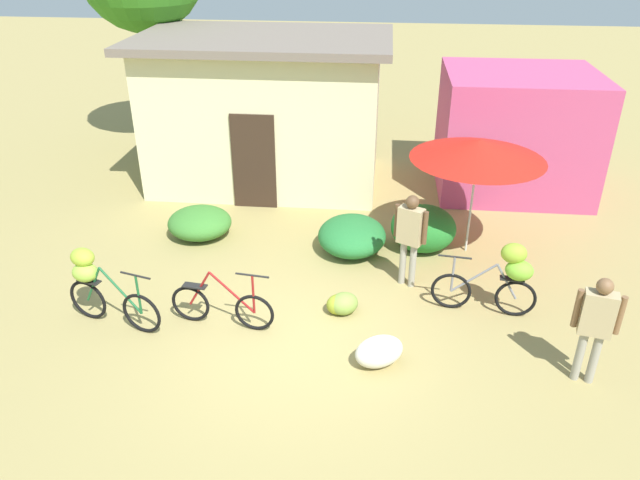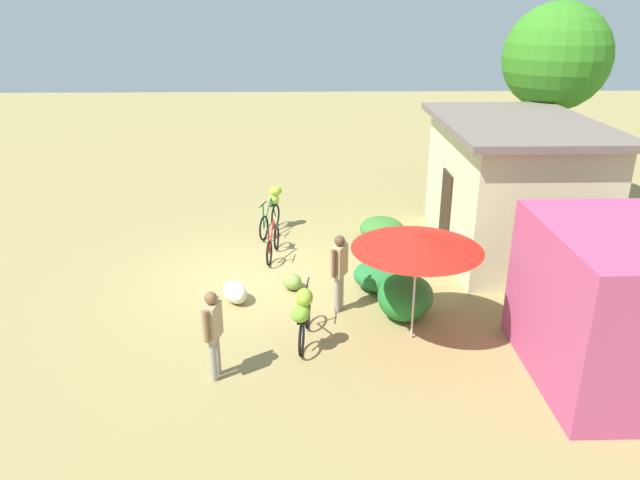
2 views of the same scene
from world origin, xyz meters
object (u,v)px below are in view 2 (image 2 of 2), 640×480
bicycle_center_loaded (303,312)px  produce_sack (235,292)px  tree_behind_building (556,58)px  person_bystander (339,265)px  building_low (511,186)px  bicycle_near_pile (273,244)px  banana_pile_on_ground (292,281)px  market_umbrella (417,240)px  shop_pink (627,306)px  person_vendor (213,327)px  bicycle_leftmost (273,206)px

bicycle_center_loaded → produce_sack: 2.37m
tree_behind_building → person_bystander: tree_behind_building is taller
building_low → tree_behind_building: (-3.27, 2.01, 2.71)m
bicycle_near_pile → banana_pile_on_ground: bicycle_near_pile is taller
tree_behind_building → market_umbrella: (7.50, -5.05, -2.39)m
tree_behind_building → bicycle_center_loaded: 11.12m
shop_pink → banana_pile_on_ground: bearing=-122.0°
market_umbrella → person_vendor: market_umbrella is taller
banana_pile_on_ground → person_bystander: (1.02, 0.95, 0.82)m
shop_pink → tree_behind_building: bearing=167.9°
market_umbrella → bicycle_near_pile: (-3.89, -2.74, -1.63)m
tree_behind_building → person_bystander: (6.38, -6.34, -3.36)m
building_low → bicycle_leftmost: size_ratio=3.43×
tree_behind_building → market_umbrella: 9.35m
bicycle_center_loaded → banana_pile_on_ground: bicycle_center_loaded is taller
market_umbrella → produce_sack: market_umbrella is taller
banana_pile_on_ground → person_vendor: 3.60m
building_low → shop_pink: 5.50m
market_umbrella → person_bystander: market_umbrella is taller
tree_behind_building → bicycle_leftmost: size_ratio=3.70×
market_umbrella → bicycle_leftmost: (-5.73, -2.82, -1.26)m
tree_behind_building → bicycle_center_loaded: (7.79, -7.05, -3.63)m
tree_behind_building → bicycle_near_pile: 9.48m
bicycle_center_loaded → person_vendor: person_vendor is taller
shop_pink → banana_pile_on_ground: shop_pink is taller
person_bystander → bicycle_near_pile: bearing=-152.3°
shop_pink → person_vendor: shop_pink is taller
produce_sack → banana_pile_on_ground: bearing=117.0°
building_low → bicycle_near_pile: (0.35, -5.79, -1.30)m
shop_pink → produce_sack: 7.25m
bicycle_leftmost → produce_sack: 4.26m
building_low → bicycle_leftmost: bearing=-104.3°
bicycle_center_loaded → person_bystander: (-1.41, 0.71, 0.27)m
market_umbrella → person_vendor: (1.16, -3.45, -1.01)m
bicycle_leftmost → produce_sack: (4.19, -0.59, -0.48)m
building_low → tree_behind_building: tree_behind_building is taller
market_umbrella → person_bystander: size_ratio=1.43×
person_bystander → market_umbrella: bearing=49.0°
produce_sack → tree_behind_building: bearing=125.1°
banana_pile_on_ground → person_vendor: bearing=-20.1°
bicycle_leftmost → person_vendor: person_vendor is taller
bicycle_center_loaded → produce_sack: size_ratio=2.27×
tree_behind_building → shop_pink: bearing=-12.1°
banana_pile_on_ground → bicycle_center_loaded: bearing=5.7°
tree_behind_building → bicycle_leftmost: 8.86m
building_low → banana_pile_on_ground: building_low is taller
bicycle_leftmost → produce_sack: bearing=-8.0°
shop_pink → building_low: bearing=-178.6°
shop_pink → person_bystander: shop_pink is taller
person_bystander → banana_pile_on_ground: bearing=-136.9°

